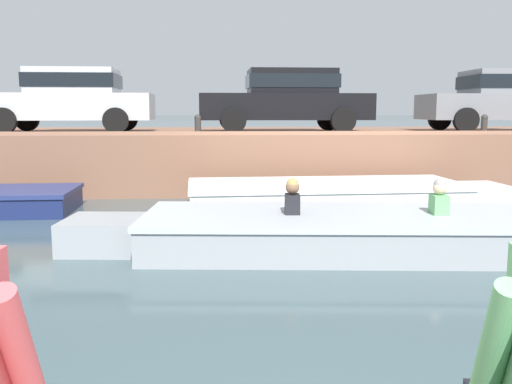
{
  "coord_description": "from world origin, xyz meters",
  "views": [
    {
      "loc": [
        -0.52,
        -2.09,
        1.92
      ],
      "look_at": [
        -0.19,
        3.6,
        1.1
      ],
      "focal_mm": 40.0,
      "sensor_mm": 36.0,
      "label": 1
    }
  ],
  "objects_px": {
    "car_right_inner_grey": "(501,98)",
    "mooring_bollard_east": "(484,124)",
    "mooring_bollard_mid": "(198,124)",
    "boat_moored_central_white": "(338,196)",
    "car_centre_black": "(287,98)",
    "motorboat_passing": "(334,232)",
    "car_left_inner_silver": "(70,97)"
  },
  "relations": [
    {
      "from": "car_left_inner_silver",
      "to": "mooring_bollard_mid",
      "type": "distance_m",
      "value": 3.68
    },
    {
      "from": "boat_moored_central_white",
      "to": "motorboat_passing",
      "type": "bearing_deg",
      "value": -102.16
    },
    {
      "from": "car_centre_black",
      "to": "car_right_inner_grey",
      "type": "bearing_deg",
      "value": -0.03
    },
    {
      "from": "mooring_bollard_mid",
      "to": "mooring_bollard_east",
      "type": "relative_size",
      "value": 1.0
    },
    {
      "from": "car_centre_black",
      "to": "car_right_inner_grey",
      "type": "relative_size",
      "value": 1.1
    },
    {
      "from": "car_left_inner_silver",
      "to": "mooring_bollard_mid",
      "type": "height_order",
      "value": "car_left_inner_silver"
    },
    {
      "from": "car_left_inner_silver",
      "to": "mooring_bollard_east",
      "type": "bearing_deg",
      "value": -10.24
    },
    {
      "from": "car_centre_black",
      "to": "car_left_inner_silver",
      "type": "bearing_deg",
      "value": 180.0
    },
    {
      "from": "car_left_inner_silver",
      "to": "car_centre_black",
      "type": "relative_size",
      "value": 0.97
    },
    {
      "from": "mooring_bollard_mid",
      "to": "boat_moored_central_white",
      "type": "bearing_deg",
      "value": -33.68
    },
    {
      "from": "mooring_bollard_mid",
      "to": "mooring_bollard_east",
      "type": "bearing_deg",
      "value": 0.0
    },
    {
      "from": "car_centre_black",
      "to": "car_right_inner_grey",
      "type": "height_order",
      "value": "same"
    },
    {
      "from": "car_left_inner_silver",
      "to": "car_centre_black",
      "type": "height_order",
      "value": "same"
    },
    {
      "from": "car_centre_black",
      "to": "mooring_bollard_mid",
      "type": "xyz_separation_m",
      "value": [
        -2.15,
        -1.74,
        -0.61
      ]
    },
    {
      "from": "boat_moored_central_white",
      "to": "mooring_bollard_mid",
      "type": "xyz_separation_m",
      "value": [
        -2.76,
        1.84,
        1.35
      ]
    },
    {
      "from": "motorboat_passing",
      "to": "car_centre_black",
      "type": "height_order",
      "value": "car_centre_black"
    },
    {
      "from": "car_right_inner_grey",
      "to": "car_centre_black",
      "type": "bearing_deg",
      "value": 179.97
    },
    {
      "from": "mooring_bollard_mid",
      "to": "car_left_inner_silver",
      "type": "bearing_deg",
      "value": 151.31
    },
    {
      "from": "boat_moored_central_white",
      "to": "motorboat_passing",
      "type": "relative_size",
      "value": 0.9
    },
    {
      "from": "motorboat_passing",
      "to": "car_centre_black",
      "type": "distance_m",
      "value": 7.1
    },
    {
      "from": "mooring_bollard_east",
      "to": "motorboat_passing",
      "type": "bearing_deg",
      "value": -130.79
    },
    {
      "from": "boat_moored_central_white",
      "to": "car_right_inner_grey",
      "type": "relative_size",
      "value": 1.63
    },
    {
      "from": "car_left_inner_silver",
      "to": "mooring_bollard_east",
      "type": "distance_m",
      "value": 9.81
    },
    {
      "from": "car_left_inner_silver",
      "to": "mooring_bollard_mid",
      "type": "bearing_deg",
      "value": -28.69
    },
    {
      "from": "car_right_inner_grey",
      "to": "mooring_bollard_east",
      "type": "distance_m",
      "value": 2.21
    },
    {
      "from": "car_left_inner_silver",
      "to": "car_centre_black",
      "type": "distance_m",
      "value": 5.33
    },
    {
      "from": "motorboat_passing",
      "to": "car_left_inner_silver",
      "type": "xyz_separation_m",
      "value": [
        -5.24,
        6.83,
        1.96
      ]
    },
    {
      "from": "motorboat_passing",
      "to": "car_left_inner_silver",
      "type": "relative_size",
      "value": 1.69
    },
    {
      "from": "car_left_inner_silver",
      "to": "mooring_bollard_east",
      "type": "relative_size",
      "value": 9.32
    },
    {
      "from": "car_right_inner_grey",
      "to": "boat_moored_central_white",
      "type": "bearing_deg",
      "value": -143.89
    },
    {
      "from": "car_left_inner_silver",
      "to": "car_right_inner_grey",
      "type": "distance_m",
      "value": 10.85
    },
    {
      "from": "boat_moored_central_white",
      "to": "mooring_bollard_east",
      "type": "distance_m",
      "value": 4.34
    }
  ]
}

